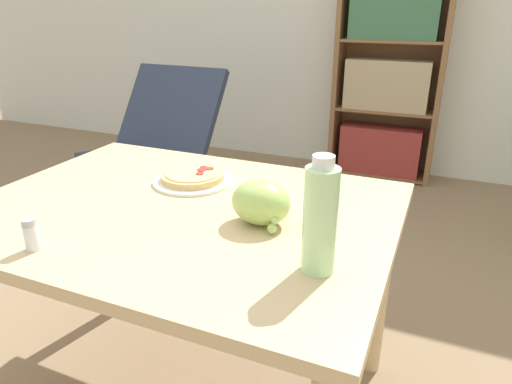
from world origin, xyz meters
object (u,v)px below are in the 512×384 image
lounge_chair_near (159,165)px  grape_bunch (261,203)px  pizza_on_plate (193,178)px  bookshelf (388,82)px  salt_shaker (31,235)px  drink_bottle (320,219)px

lounge_chair_near → grape_bunch: bearing=-44.4°
pizza_on_plate → bookshelf: size_ratio=0.17×
grape_bunch → salt_shaker: 0.56m
grape_bunch → salt_shaker: size_ratio=1.99×
bookshelf → salt_shaker: bearing=-98.1°
drink_bottle → salt_shaker: 0.67m
pizza_on_plate → salt_shaker: 0.54m
grape_bunch → bookshelf: bearing=90.8°
pizza_on_plate → bookshelf: bookshelf is taller
pizza_on_plate → lounge_chair_near: (-0.97, 1.16, -0.46)m
pizza_on_plate → drink_bottle: 0.64m
pizza_on_plate → salt_shaker: size_ratio=3.25×
salt_shaker → bookshelf: size_ratio=0.05×
drink_bottle → lounge_chair_near: 2.20m
salt_shaker → lounge_chair_near: lounge_chair_near is taller
pizza_on_plate → drink_bottle: size_ratio=0.99×
drink_bottle → bookshelf: size_ratio=0.17×
drink_bottle → lounge_chair_near: (-1.49, 1.52, -0.57)m
grape_bunch → salt_shaker: bearing=-142.4°
drink_bottle → grape_bunch: bearing=140.7°
pizza_on_plate → grape_bunch: bearing=-30.8°
drink_bottle → bookshelf: bearing=95.0°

